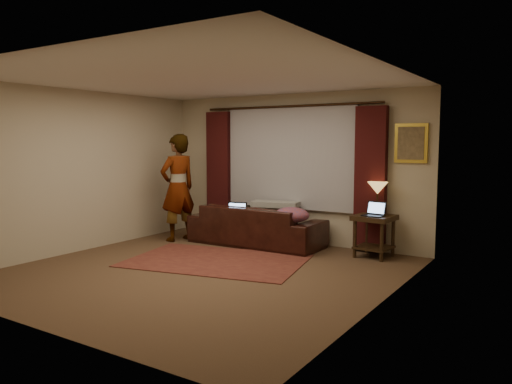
# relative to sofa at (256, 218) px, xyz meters

# --- Properties ---
(floor) EXTENTS (5.00, 5.00, 0.01)m
(floor) POSITION_rel_sofa_xyz_m (0.35, -1.91, -0.48)
(floor) COLOR brown
(floor) RESTS_ON ground
(ceiling) EXTENTS (5.00, 5.00, 0.02)m
(ceiling) POSITION_rel_sofa_xyz_m (0.35, -1.91, 2.13)
(ceiling) COLOR silver
(ceiling) RESTS_ON ground
(wall_back) EXTENTS (5.00, 0.02, 2.60)m
(wall_back) POSITION_rel_sofa_xyz_m (0.35, 0.59, 0.83)
(wall_back) COLOR #BDB194
(wall_back) RESTS_ON ground
(wall_front) EXTENTS (5.00, 0.02, 2.60)m
(wall_front) POSITION_rel_sofa_xyz_m (0.35, -4.41, 0.83)
(wall_front) COLOR #BDB194
(wall_front) RESTS_ON ground
(wall_left) EXTENTS (0.02, 5.00, 2.60)m
(wall_left) POSITION_rel_sofa_xyz_m (-2.15, -1.91, 0.83)
(wall_left) COLOR #BDB194
(wall_left) RESTS_ON ground
(wall_right) EXTENTS (0.02, 5.00, 2.60)m
(wall_right) POSITION_rel_sofa_xyz_m (2.85, -1.91, 0.83)
(wall_right) COLOR #BDB194
(wall_right) RESTS_ON ground
(sheer_curtain) EXTENTS (2.50, 0.05, 1.80)m
(sheer_curtain) POSITION_rel_sofa_xyz_m (0.35, 0.53, 1.03)
(sheer_curtain) COLOR #A5A5AC
(sheer_curtain) RESTS_ON wall_back
(drape_left) EXTENTS (0.50, 0.14, 2.30)m
(drape_left) POSITION_rel_sofa_xyz_m (-1.15, 0.48, 0.71)
(drape_left) COLOR #350D0D
(drape_left) RESTS_ON floor
(drape_right) EXTENTS (0.50, 0.14, 2.30)m
(drape_right) POSITION_rel_sofa_xyz_m (1.85, 0.48, 0.71)
(drape_right) COLOR #350D0D
(drape_right) RESTS_ON floor
(curtain_rod) EXTENTS (0.04, 0.04, 3.40)m
(curtain_rod) POSITION_rel_sofa_xyz_m (0.35, 0.48, 1.91)
(curtain_rod) COLOR black
(curtain_rod) RESTS_ON wall_back
(picture_frame) EXTENTS (0.50, 0.04, 0.60)m
(picture_frame) POSITION_rel_sofa_xyz_m (2.45, 0.56, 1.28)
(picture_frame) COLOR gold
(picture_frame) RESTS_ON wall_back
(sofa) EXTENTS (2.35, 1.04, 0.94)m
(sofa) POSITION_rel_sofa_xyz_m (0.00, 0.00, 0.00)
(sofa) COLOR black
(sofa) RESTS_ON floor
(throw_blanket) EXTENTS (0.86, 0.49, 0.10)m
(throw_blanket) POSITION_rel_sofa_xyz_m (0.22, 0.28, 0.47)
(throw_blanket) COLOR gray
(throw_blanket) RESTS_ON sofa
(clothing_pile) EXTENTS (0.63, 0.51, 0.24)m
(clothing_pile) POSITION_rel_sofa_xyz_m (0.79, -0.17, 0.12)
(clothing_pile) COLOR #753D51
(clothing_pile) RESTS_ON sofa
(laptop_sofa) EXTENTS (0.43, 0.45, 0.25)m
(laptop_sofa) POSITION_rel_sofa_xyz_m (-0.29, -0.23, 0.13)
(laptop_sofa) COLOR black
(laptop_sofa) RESTS_ON sofa
(area_rug) EXTENTS (2.87, 2.22, 0.01)m
(area_rug) POSITION_rel_sofa_xyz_m (0.14, -1.32, -0.47)
(area_rug) COLOR maroon
(area_rug) RESTS_ON floor
(end_table) EXTENTS (0.61, 0.61, 0.65)m
(end_table) POSITION_rel_sofa_xyz_m (2.02, 0.20, -0.15)
(end_table) COLOR black
(end_table) RESTS_ON floor
(tiffany_lamp) EXTENTS (0.37, 0.37, 0.50)m
(tiffany_lamp) POSITION_rel_sofa_xyz_m (2.02, 0.33, 0.43)
(tiffany_lamp) COLOR olive
(tiffany_lamp) RESTS_ON end_table
(laptop_table) EXTENTS (0.34, 0.36, 0.22)m
(laptop_table) POSITION_rel_sofa_xyz_m (2.04, 0.09, 0.29)
(laptop_table) COLOR black
(laptop_table) RESTS_ON end_table
(person) EXTENTS (0.68, 0.68, 1.91)m
(person) POSITION_rel_sofa_xyz_m (-1.39, -0.44, 0.48)
(person) COLOR gray
(person) RESTS_ON floor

